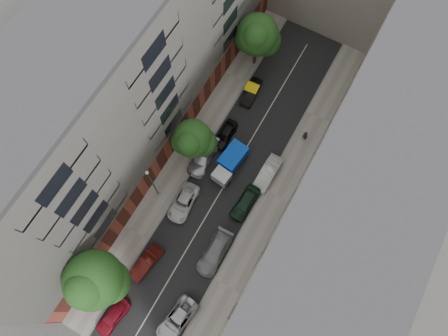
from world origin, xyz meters
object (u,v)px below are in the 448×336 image
Objects in this scene: car_right_1 at (215,253)px; pedestrian at (305,135)px; car_left_0 at (113,317)px; car_left_1 at (146,263)px; tarp_truck at (230,163)px; car_left_3 at (203,157)px; car_left_2 at (183,203)px; car_right_0 at (177,320)px; tree_near at (94,282)px; tree_far at (258,37)px; car_left_5 at (251,92)px; tree_mid at (193,140)px; car_left_4 at (225,135)px; car_right_2 at (245,203)px; car_right_3 at (268,173)px; lamp_post at (152,182)px.

car_right_1 is 3.08× the size of pedestrian.
car_left_1 is (0.00, 5.93, 0.01)m from car_left_0.
tarp_truck reaches higher than car_left_3.
car_left_2 is 11.79m from car_right_0.
tarp_truck reaches higher than pedestrian.
tarp_truck reaches higher than car_right_0.
car_right_1 is at bearing 47.16° from tree_near.
tree_far is (-1.70, 26.96, 4.53)m from car_left_1.
car_left_3 is 0.66× the size of tree_far.
car_left_5 is 0.58× the size of tree_mid.
car_right_2 reaches higher than car_left_4.
car_left_2 is 15.66m from pedestrian.
car_left_5 reaches higher than car_left_2.
tarp_truck is 1.30× the size of car_left_5.
car_right_1 reaches higher than car_left_0.
car_right_3 is at bearing -56.60° from tree_far.
car_left_0 is at bearing -105.83° from car_right_2.
car_right_1 reaches higher than car_left_4.
car_left_1 is 0.61× the size of tree_mid.
car_left_4 is 20.98m from tree_near.
tree_near is (-7.30, -0.50, 5.85)m from car_right_0.
car_left_0 is 1.00× the size of car_left_5.
pedestrian is (2.22, 10.23, 0.25)m from car_right_2.
car_left_4 is 0.52× the size of tree_far.
car_left_4 is at bearing 98.45° from car_left_1.
tarp_truck is 1.30× the size of car_left_0.
car_left_4 is at bearing 113.51° from car_right_0.
car_left_0 is 21.57m from car_right_3.
car_left_0 is 18.82m from car_left_3.
car_left_4 is at bearing 97.44° from car_left_0.
car_left_5 is at bearing 105.82° from car_right_1.
car_right_2 is at bearing 77.88° from car_left_0.
tree_near reaches higher than car_left_0.
lamp_post is at bearing 138.31° from car_right_0.
car_left_3 is at bearing 102.00° from car_left_1.
car_left_4 is 2.39× the size of pedestrian.
tree_near is 1.22× the size of tree_far.
car_right_0 is (5.60, -10.38, 0.03)m from car_left_2.
car_left_3 is 1.29× the size of car_left_5.
car_left_0 is 5.93m from car_left_1.
car_left_4 is at bearing 134.03° from tarp_truck.
car_left_0 is 0.58× the size of tree_mid.
car_left_0 is 13.20m from car_left_2.
tree_far reaches higher than car_left_2.
car_left_1 is 0.81× the size of car_left_3.
lamp_post is at bearing -177.75° from car_left_2.
tree_near is 16.39m from tree_mid.
car_right_0 is 17.80m from car_right_3.
tree_near is (-1.70, -10.88, 5.87)m from car_left_2.
lamp_post is at bearing 122.04° from car_left_1.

